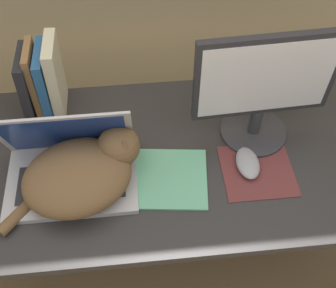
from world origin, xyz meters
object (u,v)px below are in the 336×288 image
book_row (42,81)px  notepad (169,178)px  laptop (70,166)px  cat (83,172)px  external_monitor (264,88)px  computer_mouse (248,163)px

book_row → notepad: 0.49m
laptop → cat: laptop is taller
notepad → laptop: bearing=171.6°
cat → external_monitor: bearing=16.1°
external_monitor → book_row: size_ratio=1.54×
external_monitor → notepad: (-0.28, -0.15, -0.19)m
cat → book_row: book_row is taller
book_row → laptop: bearing=-73.3°
book_row → notepad: (0.36, -0.32, -0.11)m
laptop → computer_mouse: (0.50, -0.02, -0.03)m
laptop → external_monitor: size_ratio=0.91×
computer_mouse → book_row: 0.67m
laptop → cat: (0.04, -0.04, 0.02)m
computer_mouse → notepad: bearing=-174.6°
laptop → notepad: 0.28m
cat → notepad: 0.24m
laptop → cat: 0.06m
book_row → notepad: bearing=-41.8°
laptop → book_row: book_row is taller
laptop → computer_mouse: 0.51m
book_row → external_monitor: bearing=-15.3°
external_monitor → notepad: bearing=-152.1°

